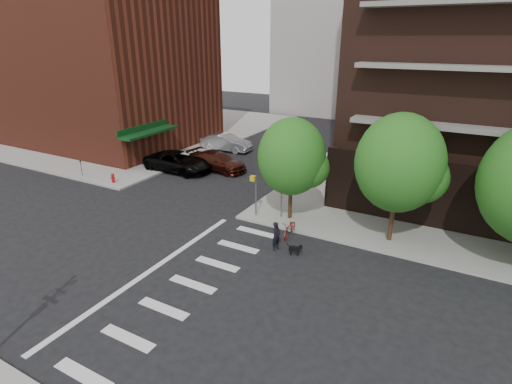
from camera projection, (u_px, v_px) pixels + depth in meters
ground at (144, 267)px, 19.59m from camera, size 120.00×120.00×0.00m
sidewalk_nw at (131, 127)px, 49.77m from camera, size 31.00×33.00×0.15m
crosswalk at (179, 280)px, 18.60m from camera, size 3.85×13.00×0.01m
midrise_nw at (98, 42)px, 40.51m from camera, size 21.40×15.50×20.00m
tree_a at (292, 157)px, 23.28m from camera, size 4.00×4.00×5.90m
tree_b at (399, 163)px, 20.40m from camera, size 4.50×4.50×6.65m
pedestrian_signal at (261, 190)px, 24.35m from camera, size 2.18×0.67×2.60m
fire_hydrant at (113, 177)px, 30.48m from camera, size 0.24×0.24×0.73m
parking_meter at (81, 166)px, 31.91m from camera, size 0.10×0.08×1.32m
parked_car_black at (178, 162)px, 33.40m from camera, size 2.82×5.99×1.66m
parked_car_maroon at (217, 161)px, 33.71m from camera, size 2.64×5.53×1.56m
parked_car_silver at (226, 142)px, 39.47m from camera, size 2.13×5.20×1.68m
scooter at (290, 228)px, 22.52m from camera, size 0.83×1.91×0.97m
dog_walker at (276, 236)px, 20.96m from camera, size 0.63×0.47×1.59m
dog at (295, 249)px, 20.58m from camera, size 0.71×0.35×0.59m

